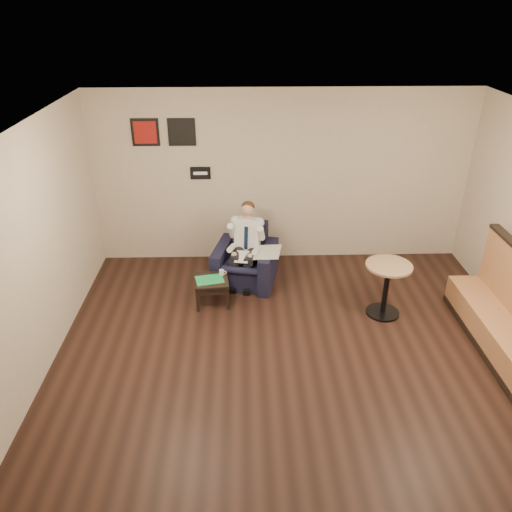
{
  "coord_description": "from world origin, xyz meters",
  "views": [
    {
      "loc": [
        -0.63,
        -4.61,
        4.02
      ],
      "look_at": [
        -0.47,
        1.2,
        0.95
      ],
      "focal_mm": 35.0,
      "sensor_mm": 36.0,
      "label": 1
    }
  ],
  "objects_px": {
    "smartphone": "(214,274)",
    "seated_man": "(243,250)",
    "cafe_table": "(386,290)",
    "side_table": "(212,291)",
    "green_folder": "(210,280)",
    "coffee_mug": "(222,273)",
    "armchair": "(245,256)",
    "banquette": "(509,310)"
  },
  "relations": [
    {
      "from": "seated_man",
      "to": "cafe_table",
      "type": "height_order",
      "value": "seated_man"
    },
    {
      "from": "armchair",
      "to": "smartphone",
      "type": "bearing_deg",
      "value": -122.24
    },
    {
      "from": "side_table",
      "to": "smartphone",
      "type": "xyz_separation_m",
      "value": [
        0.03,
        0.14,
        0.2
      ]
    },
    {
      "from": "banquette",
      "to": "smartphone",
      "type": "bearing_deg",
      "value": 159.88
    },
    {
      "from": "cafe_table",
      "to": "green_folder",
      "type": "bearing_deg",
      "value": 172.15
    },
    {
      "from": "smartphone",
      "to": "banquette",
      "type": "relative_size",
      "value": 0.05
    },
    {
      "from": "smartphone",
      "to": "green_folder",
      "type": "bearing_deg",
      "value": -103.96
    },
    {
      "from": "armchair",
      "to": "green_folder",
      "type": "xyz_separation_m",
      "value": [
        -0.51,
        -0.62,
        -0.04
      ]
    },
    {
      "from": "green_folder",
      "to": "banquette",
      "type": "height_order",
      "value": "banquette"
    },
    {
      "from": "armchair",
      "to": "cafe_table",
      "type": "bearing_deg",
      "value": -13.47
    },
    {
      "from": "smartphone",
      "to": "cafe_table",
      "type": "bearing_deg",
      "value": -7.12
    },
    {
      "from": "armchair",
      "to": "cafe_table",
      "type": "distance_m",
      "value": 2.16
    },
    {
      "from": "side_table",
      "to": "green_folder",
      "type": "relative_size",
      "value": 1.22
    },
    {
      "from": "armchair",
      "to": "smartphone",
      "type": "relative_size",
      "value": 7.46
    },
    {
      "from": "cafe_table",
      "to": "coffee_mug",
      "type": "bearing_deg",
      "value": 168.25
    },
    {
      "from": "armchair",
      "to": "banquette",
      "type": "xyz_separation_m",
      "value": [
        3.2,
        -1.8,
        0.16
      ]
    },
    {
      "from": "smartphone",
      "to": "banquette",
      "type": "height_order",
      "value": "banquette"
    },
    {
      "from": "seated_man",
      "to": "smartphone",
      "type": "bearing_deg",
      "value": -128.49
    },
    {
      "from": "banquette",
      "to": "green_folder",
      "type": "bearing_deg",
      "value": 162.38
    },
    {
      "from": "green_folder",
      "to": "banquette",
      "type": "distance_m",
      "value": 3.9
    },
    {
      "from": "armchair",
      "to": "side_table",
      "type": "height_order",
      "value": "armchair"
    },
    {
      "from": "green_folder",
      "to": "banquette",
      "type": "relative_size",
      "value": 0.17
    },
    {
      "from": "seated_man",
      "to": "side_table",
      "type": "relative_size",
      "value": 2.52
    },
    {
      "from": "cafe_table",
      "to": "smartphone",
      "type": "bearing_deg",
      "value": 168.25
    },
    {
      "from": "seated_man",
      "to": "green_folder",
      "type": "height_order",
      "value": "seated_man"
    },
    {
      "from": "coffee_mug",
      "to": "cafe_table",
      "type": "xyz_separation_m",
      "value": [
        2.28,
        -0.47,
        -0.04
      ]
    },
    {
      "from": "smartphone",
      "to": "banquette",
      "type": "distance_m",
      "value": 3.91
    },
    {
      "from": "green_folder",
      "to": "smartphone",
      "type": "xyz_separation_m",
      "value": [
        0.05,
        0.16,
        -0.0
      ]
    },
    {
      "from": "green_folder",
      "to": "banquette",
      "type": "bearing_deg",
      "value": -17.62
    },
    {
      "from": "banquette",
      "to": "cafe_table",
      "type": "bearing_deg",
      "value": 146.36
    },
    {
      "from": "seated_man",
      "to": "coffee_mug",
      "type": "height_order",
      "value": "seated_man"
    },
    {
      "from": "armchair",
      "to": "smartphone",
      "type": "height_order",
      "value": "armchair"
    },
    {
      "from": "coffee_mug",
      "to": "seated_man",
      "type": "bearing_deg",
      "value": 49.24
    },
    {
      "from": "seated_man",
      "to": "banquette",
      "type": "bearing_deg",
      "value": -14.78
    },
    {
      "from": "seated_man",
      "to": "green_folder",
      "type": "distance_m",
      "value": 0.73
    },
    {
      "from": "smartphone",
      "to": "cafe_table",
      "type": "relative_size",
      "value": 0.15
    },
    {
      "from": "smartphone",
      "to": "armchair",
      "type": "bearing_deg",
      "value": 49.53
    },
    {
      "from": "seated_man",
      "to": "cafe_table",
      "type": "relative_size",
      "value": 1.52
    },
    {
      "from": "smartphone",
      "to": "seated_man",
      "type": "bearing_deg",
      "value": 43.29
    },
    {
      "from": "coffee_mug",
      "to": "cafe_table",
      "type": "relative_size",
      "value": 0.1
    },
    {
      "from": "side_table",
      "to": "green_folder",
      "type": "xyz_separation_m",
      "value": [
        -0.02,
        -0.02,
        0.2
      ]
    },
    {
      "from": "cafe_table",
      "to": "seated_man",
      "type": "bearing_deg",
      "value": 156.64
    }
  ]
}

